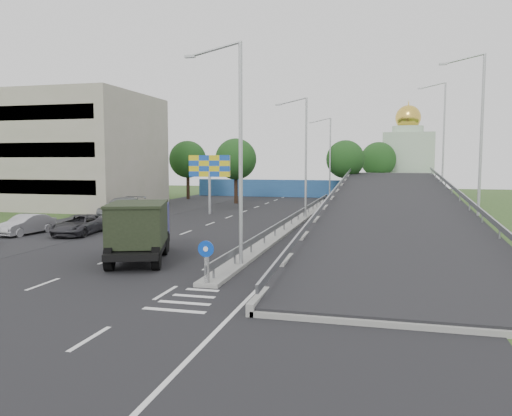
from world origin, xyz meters
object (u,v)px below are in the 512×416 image
(parked_car_b, at_px, (26,225))
(parked_car_c, at_px, (79,225))
(church, at_px, (407,159))
(billboard, at_px, (209,169))
(sign_bollard, at_px, (207,262))
(lamp_post_far, at_px, (329,154))
(dump_truck, at_px, (140,227))
(parked_car_d, at_px, (122,207))
(lamp_post_near, at_px, (237,142))
(lamp_post_mid, at_px, (304,151))

(parked_car_b, height_order, parked_car_c, parked_car_b)
(church, height_order, billboard, church)
(sign_bollard, xyz_separation_m, church, (10.00, 57.83, 4.28))
(sign_bollard, xyz_separation_m, billboard, (-9.00, 25.83, 3.15))
(sign_bollard, height_order, parked_car_c, sign_bollard)
(sign_bollard, height_order, billboard, billboard)
(lamp_post_far, distance_m, dump_truck, 39.87)
(billboard, bearing_deg, lamp_post_far, 63.16)
(lamp_post_far, relative_size, parked_car_d, 1.73)
(lamp_post_far, bearing_deg, lamp_post_near, -90.00)
(lamp_post_mid, xyz_separation_m, billboard, (-9.11, 2.00, -1.62))
(lamp_post_near, height_order, parked_car_b, lamp_post_near)
(church, xyz_separation_m, parked_car_b, (-26.64, -47.38, -4.62))
(sign_bollard, relative_size, parked_car_c, 0.35)
(lamp_post_far, bearing_deg, parked_car_c, -112.14)
(church, distance_m, billboard, 37.23)
(parked_car_d, bearing_deg, parked_car_b, -93.74)
(parked_car_c, xyz_separation_m, parked_car_d, (-2.89, 10.83, 0.17))
(lamp_post_far, height_order, parked_car_c, lamp_post_far)
(dump_truck, height_order, parked_car_d, dump_truck)
(lamp_post_near, bearing_deg, lamp_post_mid, 90.00)
(parked_car_b, bearing_deg, parked_car_c, 19.64)
(sign_bollard, relative_size, church, 0.12)
(lamp_post_mid, xyz_separation_m, lamp_post_far, (0.00, 20.00, 0.00))
(sign_bollard, relative_size, parked_car_b, 0.40)
(dump_truck, bearing_deg, church, 54.54)
(church, bearing_deg, lamp_post_far, -125.24)
(parked_car_d, bearing_deg, billboard, 27.25)
(lamp_post_mid, distance_m, billboard, 9.47)
(billboard, relative_size, dump_truck, 0.78)
(dump_truck, bearing_deg, sign_bollard, -60.99)
(sign_bollard, distance_m, parked_car_d, 27.29)
(lamp_post_far, height_order, billboard, lamp_post_far)
(sign_bollard, distance_m, church, 58.84)
(lamp_post_mid, relative_size, parked_car_b, 2.43)
(church, relative_size, billboard, 2.51)
(parked_car_b, bearing_deg, lamp_post_near, -14.89)
(billboard, xyz_separation_m, dump_truck, (3.86, -21.30, -2.56))
(dump_truck, bearing_deg, lamp_post_far, 62.79)
(sign_bollard, bearing_deg, dump_truck, 138.62)
(dump_truck, bearing_deg, lamp_post_near, -27.20)
(parked_car_b, bearing_deg, dump_truck, -20.57)
(lamp_post_near, height_order, lamp_post_far, same)
(sign_bollard, xyz_separation_m, parked_car_b, (-16.64, 10.45, -0.35))
(lamp_post_near, xyz_separation_m, billboard, (-9.11, 22.00, -1.62))
(church, bearing_deg, dump_truck, -105.85)
(lamp_post_mid, height_order, dump_truck, lamp_post_mid)
(lamp_post_mid, bearing_deg, billboard, 167.62)
(lamp_post_near, height_order, parked_car_d, lamp_post_near)
(lamp_post_near, xyz_separation_m, parked_car_c, (-13.26, 7.43, -5.14))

